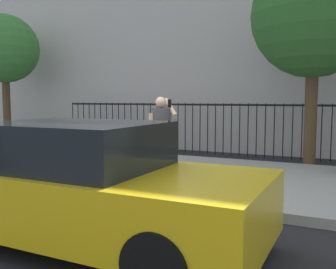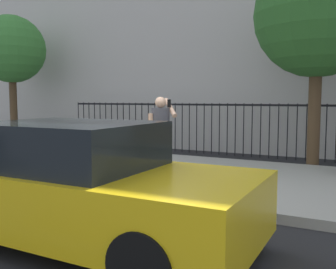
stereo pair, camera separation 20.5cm
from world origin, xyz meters
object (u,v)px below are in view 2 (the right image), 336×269
street_tree_mid (318,15)px  taxi_yellow (79,185)px  pedestrian_on_phone (159,133)px  street_tree_far (11,50)px

street_tree_mid → taxi_yellow: bearing=-106.3°
taxi_yellow → pedestrian_on_phone: pedestrian_on_phone is taller
pedestrian_on_phone → street_tree_mid: street_tree_mid is taller
pedestrian_on_phone → street_tree_mid: size_ratio=0.31×
pedestrian_on_phone → taxi_yellow: bearing=-80.5°
taxi_yellow → street_tree_mid: 7.24m
taxi_yellow → street_tree_mid: bearing=73.7°
taxi_yellow → street_tree_far: size_ratio=0.88×
pedestrian_on_phone → street_tree_far: size_ratio=0.34×
taxi_yellow → pedestrian_on_phone: (-0.47, 2.82, 0.39)m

